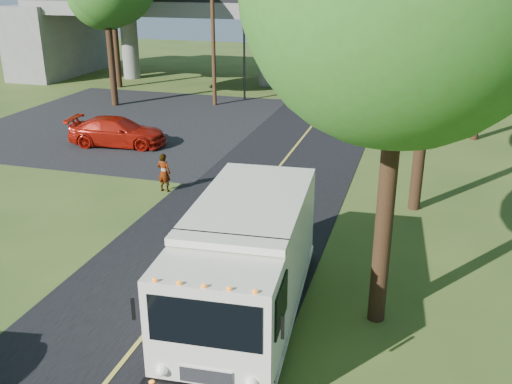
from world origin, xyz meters
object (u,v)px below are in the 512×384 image
at_px(traffic_signal, 244,55).
at_px(utility_pole, 213,36).
at_px(red_sedan, 118,132).
at_px(pedestrian, 164,173).
at_px(step_van, 245,260).

height_order(traffic_signal, utility_pole, utility_pole).
bearing_deg(utility_pole, traffic_signal, 53.13).
distance_m(traffic_signal, red_sedan, 13.13).
distance_m(traffic_signal, pedestrian, 18.31).
bearing_deg(red_sedan, step_van, -147.15).
bearing_deg(traffic_signal, utility_pole, -126.87).
xyz_separation_m(traffic_signal, red_sedan, (-3.00, -12.54, -2.46)).
bearing_deg(utility_pole, step_van, -67.92).
bearing_deg(utility_pole, pedestrian, -76.99).
distance_m(red_sedan, pedestrian, 7.55).
height_order(utility_pole, red_sedan, utility_pole).
height_order(utility_pole, step_van, utility_pole).
height_order(step_van, red_sedan, step_van).
relative_size(traffic_signal, pedestrian, 3.18).
distance_m(utility_pole, step_van, 25.95).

